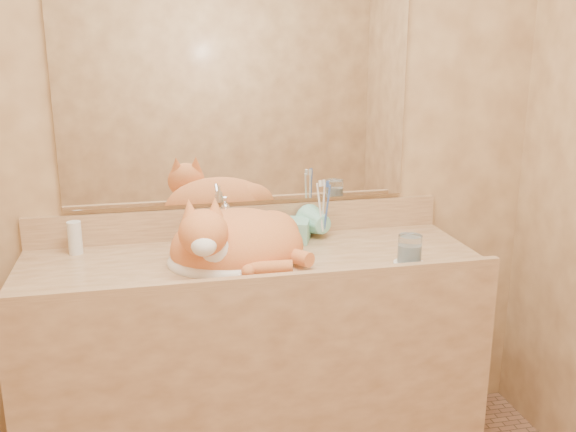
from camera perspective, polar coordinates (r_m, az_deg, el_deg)
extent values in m
cube|color=#976C44|center=(2.43, -4.46, 7.35)|extent=(2.40, 0.02, 2.50)
cube|color=white|center=(2.40, -4.48, 10.61)|extent=(1.30, 0.02, 0.80)
imported|color=#7FCCB4|center=(2.36, 0.73, -0.55)|extent=(0.11, 0.11, 0.18)
imported|color=#7FCCB4|center=(2.43, 3.17, -0.93)|extent=(0.15, 0.15, 0.11)
cylinder|color=white|center=(2.22, 10.71, -4.18)|extent=(0.11, 0.11, 0.01)
cylinder|color=silver|center=(2.20, 10.77, -2.89)|extent=(0.08, 0.08, 0.10)
cylinder|color=silver|center=(2.40, -18.41, -1.85)|extent=(0.05, 0.05, 0.12)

